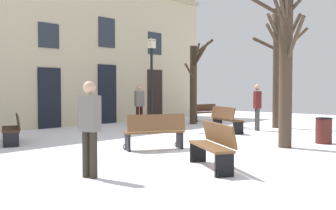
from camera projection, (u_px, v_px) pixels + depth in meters
name	position (u px, v px, depth m)	size (l,w,h in m)	color
ground_plane	(209.00, 145.00, 11.92)	(31.45, 31.45, 0.00)	white
building_facade	(51.00, 45.00, 17.02)	(19.65, 0.60, 6.85)	beige
tree_near_facade	(194.00, 81.00, 18.67)	(1.14, 1.60, 3.81)	#382B1E
tree_left_of_center	(277.00, 64.00, 16.92)	(2.27, 2.15, 4.93)	#423326
tree_foreground	(285.00, 64.00, 11.28)	(1.67, 2.29, 4.65)	#423326
streetlamp	(152.00, 73.00, 16.25)	(0.30, 0.30, 3.66)	black
litter_bin	(324.00, 131.00, 12.20)	(0.50, 0.50, 0.77)	#4C1E19
bench_by_litter_bin	(155.00, 132.00, 10.95)	(1.63, 1.23, 0.97)	brown
bench_facing_shops	(226.00, 119.00, 15.33)	(1.32, 1.80, 0.96)	#51331E
bench_back_to_back_left	(205.00, 112.00, 20.33)	(1.83, 0.64, 0.85)	#51331E
bench_near_lamp	(213.00, 145.00, 8.37)	(1.38, 1.67, 0.95)	brown
bench_near_center_tree	(13.00, 128.00, 12.26)	(1.30, 1.90, 0.87)	#3D2819
person_strolling	(257.00, 105.00, 15.86)	(0.42, 0.42, 1.80)	#403D3A
person_by_shop_door	(139.00, 103.00, 17.55)	(0.43, 0.34, 1.81)	#350F0F
person_near_bench	(90.00, 124.00, 7.52)	(0.29, 0.42, 1.79)	#2D271E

